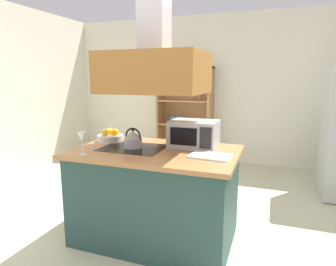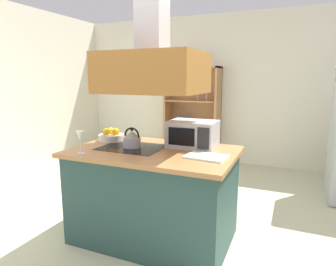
% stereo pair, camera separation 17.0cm
% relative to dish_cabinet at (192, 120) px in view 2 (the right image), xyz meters
% --- Properties ---
extents(ground_plane, '(7.80, 7.80, 0.00)m').
position_rel_dish_cabinet_xyz_m(ground_plane, '(0.67, -2.78, -0.78)').
color(ground_plane, beige).
extents(wall_back, '(6.00, 0.12, 2.70)m').
position_rel_dish_cabinet_xyz_m(wall_back, '(0.67, 0.22, 0.57)').
color(wall_back, silver).
rests_on(wall_back, ground).
extents(kitchen_island, '(1.55, 0.99, 0.90)m').
position_rel_dish_cabinet_xyz_m(kitchen_island, '(0.56, -2.81, -0.33)').
color(kitchen_island, '#274643').
rests_on(kitchen_island, ground).
extents(range_hood, '(0.90, 0.70, 1.27)m').
position_rel_dish_cabinet_xyz_m(range_hood, '(0.56, -2.81, 0.95)').
color(range_hood, '#A3692D').
extents(dish_cabinet, '(1.02, 0.40, 1.77)m').
position_rel_dish_cabinet_xyz_m(dish_cabinet, '(0.00, 0.00, 0.00)').
color(dish_cabinet, tan).
rests_on(dish_cabinet, ground).
extents(kettle, '(0.17, 0.17, 0.20)m').
position_rel_dish_cabinet_xyz_m(kettle, '(0.32, -2.81, 0.20)').
color(kettle, '#B2B1BC').
rests_on(kettle, kitchen_island).
extents(cutting_board, '(0.36, 0.27, 0.02)m').
position_rel_dish_cabinet_xyz_m(cutting_board, '(1.10, -2.89, 0.13)').
color(cutting_board, white).
rests_on(cutting_board, kitchen_island).
extents(microwave, '(0.46, 0.35, 0.26)m').
position_rel_dish_cabinet_xyz_m(microwave, '(0.86, -2.56, 0.25)').
color(microwave, '#B7BABF').
rests_on(microwave, kitchen_island).
extents(wine_glass_on_counter, '(0.08, 0.08, 0.21)m').
position_rel_dish_cabinet_xyz_m(wine_glass_on_counter, '(0.03, -3.20, 0.27)').
color(wine_glass_on_counter, silver).
rests_on(wine_glass_on_counter, kitchen_island).
extents(fruit_bowl, '(0.27, 0.27, 0.14)m').
position_rel_dish_cabinet_xyz_m(fruit_bowl, '(-0.04, -2.63, 0.17)').
color(fruit_bowl, silver).
rests_on(fruit_bowl, kitchen_island).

